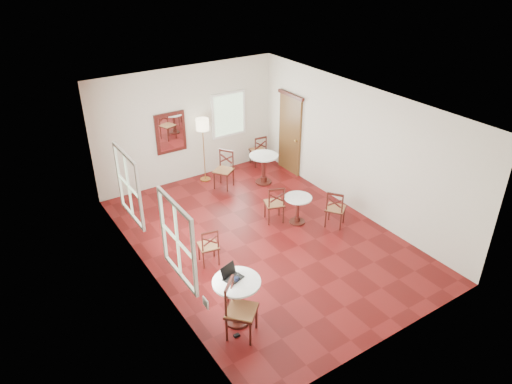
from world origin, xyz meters
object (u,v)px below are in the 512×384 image
cafe_table_back (264,166)px  floor_lamp (203,129)px  chair_mid_b (335,208)px  mouse (237,280)px  chair_near_b (240,310)px  chair_near_a (209,246)px  power_adapter (237,335)px  navy_mug (236,279)px  cafe_table_near (237,296)px  chair_back_b (224,170)px  water_glass (238,275)px  cafe_table_mid (298,207)px  laptop (231,275)px  chair_mid_a (275,204)px  chair_back_a (258,150)px

cafe_table_back → floor_lamp: size_ratio=0.46×
chair_mid_b → mouse: 3.66m
cafe_table_back → chair_near_b: (-3.34, -4.26, 0.03)m
chair_near_a → power_adapter: chair_near_a is taller
floor_lamp → navy_mug: bearing=-112.0°
cafe_table_back → chair_mid_b: 2.62m
floor_lamp → cafe_table_back: bearing=-39.4°
cafe_table_near → chair_back_b: chair_back_b is taller
water_glass → power_adapter: bearing=-126.5°
cafe_table_back → chair_back_b: 1.04m
navy_mug → cafe_table_mid: bearing=34.9°
cafe_table_back → mouse: (-3.21, -3.97, 0.37)m
chair_near_a → navy_mug: bearing=88.5°
chair_near_b → laptop: (0.10, 0.42, 0.38)m
chair_mid_a → chair_back_b: bearing=-67.6°
chair_near_a → water_glass: (-0.29, -1.62, 0.48)m
chair_mid_a → floor_lamp: 2.90m
chair_near_b → cafe_table_near: bearing=24.6°
cafe_table_back → water_glass: bearing=-128.8°
chair_back_b → chair_mid_a: bearing=-30.6°
chair_mid_a → mouse: (-2.36, -2.27, 0.41)m
floor_lamp → water_glass: (-1.93, -4.90, -0.56)m
chair_near_a → chair_back_b: size_ratio=0.85×
cafe_table_back → cafe_table_near: bearing=-129.0°
chair_back_a → water_glass: bearing=59.7°
cafe_table_back → mouse: mouse is taller
cafe_table_mid → water_glass: 3.30m
cafe_table_mid → power_adapter: cafe_table_mid is taller
cafe_table_back → laptop: size_ratio=2.15×
chair_mid_a → power_adapter: chair_mid_a is taller
chair_back_b → water_glass: bearing=-60.9°
cafe_table_back → power_adapter: (-3.42, -4.28, -0.47)m
chair_back_a → laptop: laptop is taller
navy_mug → chair_back_a: bearing=53.3°
chair_near_b → power_adapter: bearing=149.2°
chair_near_a → cafe_table_mid: bearing=-163.5°
chair_mid_b → floor_lamp: bearing=-14.8°
water_glass → navy_mug: bearing=-140.1°
chair_mid_b → laptop: size_ratio=2.43×
mouse → navy_mug: size_ratio=0.89×
chair_near_a → chair_mid_a: (2.00, 0.59, 0.04)m
chair_near_a → navy_mug: (-0.36, -1.67, 0.47)m
cafe_table_near → chair_back_b: bearing=62.7°
water_glass → power_adapter: water_glass is taller
chair_near_a → chair_mid_b: bearing=-175.3°
floor_lamp → power_adapter: bearing=-112.7°
laptop → floor_lamp: bearing=50.5°
chair_back_b → navy_mug: chair_back_b is taller
chair_near_a → chair_back_a: chair_back_a is taller
chair_mid_b → mouse: bearing=76.5°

